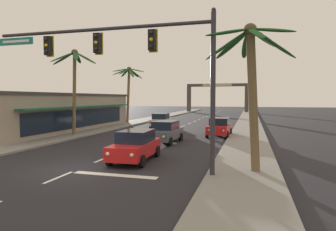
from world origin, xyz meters
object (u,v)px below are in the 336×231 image
Objects in this scene: traffic_signal_mast at (132,56)px; palm_right_nearest at (251,67)px; palm_left_second at (75,71)px; storefront_strip_left at (51,112)px; sedan_parked_nearest_kerb at (219,127)px; sedan_oncoming_far at (161,120)px; palm_left_third at (128,81)px; sedan_lead_at_stop_bar at (135,145)px; sedan_third_in_queue at (165,132)px; town_gateway_arch at (217,94)px.

traffic_signal_mast is 1.65× the size of palm_right_nearest.
storefront_strip_left is at bearing 147.51° from palm_left_second.
sedan_parked_nearest_kerb is 14.06m from palm_left_second.
sedan_oncoming_far is 12.18m from storefront_strip_left.
palm_left_third is at bearing 67.52° from storefront_strip_left.
sedan_lead_at_stop_bar is 18.53m from sedan_oncoming_far.
sedan_lead_at_stop_bar and sedan_third_in_queue have the same top height.
palm_left_third is at bearing 143.10° from sedan_oncoming_far.
storefront_strip_left is at bearing -105.01° from town_gateway_arch.
sedan_lead_at_stop_bar and sedan_oncoming_far have the same top height.
palm_right_nearest is at bearing -55.82° from palm_left_third.
sedan_parked_nearest_kerb is (3.39, 11.88, 0.00)m from sedan_lead_at_stop_bar.
palm_left_second reaches higher than sedan_lead_at_stop_bar.
palm_left_second reaches higher than sedan_third_in_queue.
traffic_signal_mast is 2.50× the size of sedan_parked_nearest_kerb.
palm_left_second is at bearing -165.89° from sedan_parked_nearest_kerb.
sedan_third_in_queue is at bearing -58.13° from palm_left_third.
palm_left_third is 36.99m from town_gateway_arch.
sedan_oncoming_far is at bearing -92.94° from town_gateway_arch.
palm_left_third reaches higher than sedan_lead_at_stop_bar.
palm_right_nearest is (6.09, -1.15, 4.01)m from sedan_lead_at_stop_bar.
sedan_lead_at_stop_bar is at bearing 109.53° from traffic_signal_mast.
palm_left_third is (-13.45, 10.74, 4.90)m from sedan_parked_nearest_kerb.
sedan_lead_at_stop_bar is at bearing -105.95° from sedan_parked_nearest_kerb.
sedan_third_in_queue is at bearing -11.25° from palm_left_second.
traffic_signal_mast is 0.51× the size of storefront_strip_left.
storefront_strip_left is at bearing 160.35° from sedan_third_in_queue.
storefront_strip_left is (-14.21, 5.07, 1.13)m from sedan_third_in_queue.
town_gateway_arch is (12.54, 46.74, 2.57)m from storefront_strip_left.
palm_left_third is 1.14× the size of palm_right_nearest.
sedan_parked_nearest_kerb is (7.42, -6.22, 0.00)m from sedan_oncoming_far.
town_gateway_arch is (7.40, 50.01, -1.33)m from palm_left_second.
storefront_strip_left is at bearing 179.78° from sedan_parked_nearest_kerb.
sedan_oncoming_far is at bearing 60.56° from palm_left_second.
palm_left_second is at bearing 132.65° from traffic_signal_mast.
sedan_third_in_queue is (-1.11, 9.25, -4.52)m from traffic_signal_mast.
palm_left_third is at bearing -102.69° from town_gateway_arch.
traffic_signal_mast is 2.49× the size of sedan_oncoming_far.
sedan_oncoming_far is 9.68m from sedan_parked_nearest_kerb.
palm_right_nearest reaches higher than sedan_parked_nearest_kerb.
palm_left_third is 0.51× the size of town_gateway_arch.
traffic_signal_mast is at bearing -87.39° from town_gateway_arch.
palm_left_third is at bearing 121.87° from sedan_third_in_queue.
sedan_oncoming_far is at bearing 102.55° from sedan_lead_at_stop_bar.
sedan_third_in_queue is 19.18m from palm_left_third.
palm_left_third is at bearing 124.18° from palm_right_nearest.
sedan_parked_nearest_kerb is at bearing -38.61° from palm_left_third.
palm_left_third is (-6.03, 4.53, 4.90)m from sedan_oncoming_far.
storefront_strip_left is at bearing -149.53° from sedan_oncoming_far.
sedan_parked_nearest_kerb is at bearing 53.82° from sedan_third_in_queue.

